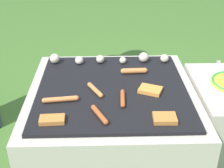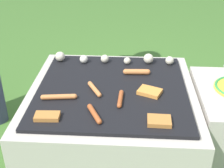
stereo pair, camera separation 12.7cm
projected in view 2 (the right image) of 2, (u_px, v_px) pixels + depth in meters
The scene contains 11 objects.
ground_plane at pixel (112, 147), 1.82m from camera, with size 14.00×14.00×0.00m, color #3D6628.
grill at pixel (112, 119), 1.72m from camera, with size 0.87×0.87×0.40m.
sausage_back_center at pixel (94, 89), 1.59m from camera, with size 0.08×0.14×0.02m.
sausage_mid_right at pixel (59, 97), 1.52m from camera, with size 0.18×0.04×0.03m.
sausage_front_center at pixel (120, 99), 1.51m from camera, with size 0.03×0.15×0.02m.
sausage_back_right at pixel (94, 114), 1.39m from camera, with size 0.08×0.14×0.02m.
sausage_front_left at pixel (137, 72), 1.74m from camera, with size 0.15×0.04×0.03m.
bread_slice_right at pixel (47, 116), 1.38m from camera, with size 0.11×0.07×0.02m.
bread_slice_center at pixel (159, 121), 1.35m from camera, with size 0.10×0.08×0.02m.
bread_slice_left at pixel (150, 92), 1.57m from camera, with size 0.13×0.12×0.02m.
mushroom_row at pixel (113, 59), 1.87m from camera, with size 0.71×0.07×0.06m.
Camera 2 is at (0.09, -1.40, 1.21)m, focal length 50.00 mm.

